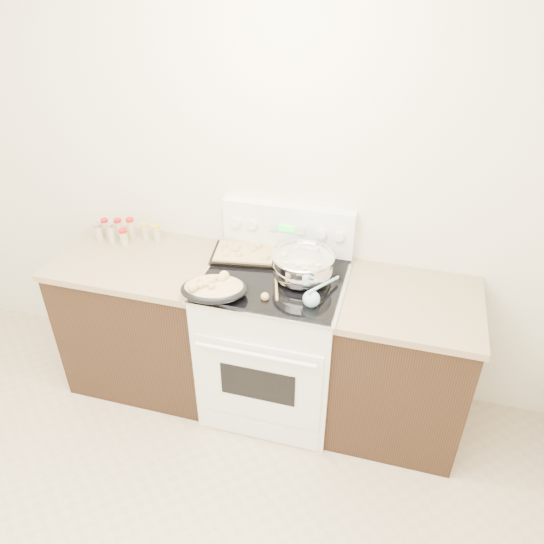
% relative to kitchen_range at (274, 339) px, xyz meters
% --- Properties ---
extents(room_shell, '(4.10, 3.60, 2.75)m').
position_rel_kitchen_range_xyz_m(room_shell, '(-0.35, -1.42, 1.21)').
color(room_shell, '#ECE6CC').
rests_on(room_shell, ground).
extents(counter_left, '(0.93, 0.67, 0.92)m').
position_rel_kitchen_range_xyz_m(counter_left, '(-0.83, 0.01, -0.03)').
color(counter_left, black).
rests_on(counter_left, ground).
extents(counter_right, '(0.73, 0.67, 0.92)m').
position_rel_kitchen_range_xyz_m(counter_right, '(0.73, 0.01, -0.03)').
color(counter_right, black).
rests_on(counter_right, ground).
extents(kitchen_range, '(0.78, 0.73, 1.22)m').
position_rel_kitchen_range_xyz_m(kitchen_range, '(0.00, 0.00, 0.00)').
color(kitchen_range, white).
rests_on(kitchen_range, ground).
extents(mixing_bowl, '(0.37, 0.37, 0.19)m').
position_rel_kitchen_range_xyz_m(mixing_bowl, '(0.15, 0.01, 0.53)').
color(mixing_bowl, silver).
rests_on(mixing_bowl, kitchen_range).
extents(roasting_pan, '(0.39, 0.32, 0.12)m').
position_rel_kitchen_range_xyz_m(roasting_pan, '(-0.25, -0.26, 0.50)').
color(roasting_pan, black).
rests_on(roasting_pan, kitchen_range).
extents(baking_sheet, '(0.40, 0.31, 0.06)m').
position_rel_kitchen_range_xyz_m(baking_sheet, '(-0.21, 0.14, 0.47)').
color(baking_sheet, black).
rests_on(baking_sheet, kitchen_range).
extents(wooden_spoon, '(0.09, 0.24, 0.04)m').
position_rel_kitchen_range_xyz_m(wooden_spoon, '(0.02, -0.18, 0.46)').
color(wooden_spoon, tan).
rests_on(wooden_spoon, kitchen_range).
extents(blue_ladle, '(0.15, 0.28, 0.11)m').
position_rel_kitchen_range_xyz_m(blue_ladle, '(0.25, -0.19, 0.49)').
color(blue_ladle, '#8AC4CE').
rests_on(blue_ladle, kitchen_range).
extents(spice_jars, '(0.39, 0.15, 0.13)m').
position_rel_kitchen_range_xyz_m(spice_jars, '(-0.99, 0.17, 0.49)').
color(spice_jars, '#BFB28C').
rests_on(spice_jars, counter_left).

